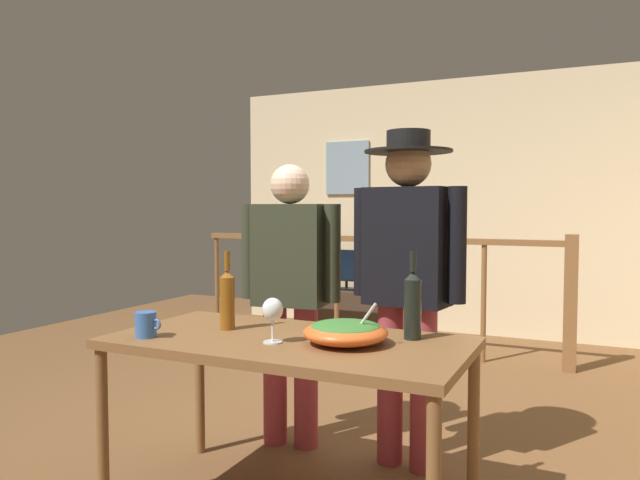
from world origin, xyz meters
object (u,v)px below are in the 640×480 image
at_px(wine_bottle_amber, 227,298).
at_px(flat_screen_tv, 345,266).
at_px(wine_glass, 273,311).
at_px(stair_railing, 428,277).
at_px(serving_table, 288,355).
at_px(tv_console, 346,309).
at_px(person_standing_left, 290,283).
at_px(framed_picture, 348,168).
at_px(salad_bowl, 345,331).
at_px(person_standing_right, 407,268).
at_px(wine_bottle_dark, 413,304).
at_px(mug_blue, 146,325).

bearing_deg(wine_bottle_amber, flat_screen_tv, 104.26).
bearing_deg(wine_glass, stair_railing, 92.62).
xyz_separation_m(serving_table, wine_bottle_amber, (-0.34, 0.05, 0.21)).
distance_m(tv_console, flat_screen_tv, 0.47).
height_order(stair_railing, tv_console, stair_railing).
bearing_deg(serving_table, person_standing_left, 117.24).
bearing_deg(stair_railing, wine_glass, -87.38).
height_order(framed_picture, person_standing_left, framed_picture).
bearing_deg(tv_console, serving_table, -71.16).
bearing_deg(serving_table, wine_bottle_amber, 171.95).
distance_m(framed_picture, salad_bowl, 4.33).
relative_size(wine_bottle_amber, person_standing_right, 0.21).
xyz_separation_m(serving_table, wine_bottle_dark, (0.48, 0.21, 0.22)).
height_order(stair_railing, serving_table, stair_railing).
xyz_separation_m(wine_bottle_amber, wine_bottle_dark, (0.82, 0.16, 0.01)).
distance_m(mug_blue, person_standing_right, 1.26).
distance_m(serving_table, person_standing_left, 0.75).
relative_size(stair_railing, wine_glass, 18.60).
xyz_separation_m(tv_console, serving_table, (1.24, -3.63, 0.47)).
relative_size(flat_screen_tv, serving_table, 0.38).
bearing_deg(tv_console, flat_screen_tv, -90.00).
relative_size(framed_picture, wine_glass, 3.14).
bearing_deg(mug_blue, person_standing_left, 75.25).
height_order(wine_glass, person_standing_left, person_standing_left).
relative_size(stair_railing, flat_screen_tv, 5.95).
xyz_separation_m(flat_screen_tv, salad_bowl, (1.50, -3.59, 0.13)).
bearing_deg(serving_table, person_standing_right, 62.76).
bearing_deg(wine_bottle_dark, serving_table, -156.38).
relative_size(wine_glass, wine_bottle_dark, 0.50).
distance_m(wine_bottle_dark, mug_blue, 1.13).
bearing_deg(person_standing_right, stair_railing, -70.55).
bearing_deg(wine_glass, tv_console, 108.15).
bearing_deg(wine_bottle_dark, wine_glass, -148.10).
bearing_deg(mug_blue, wine_glass, 14.33).
height_order(tv_console, wine_bottle_amber, wine_bottle_amber).
height_order(salad_bowl, mug_blue, salad_bowl).
height_order(framed_picture, serving_table, framed_picture).
xyz_separation_m(framed_picture, mug_blue, (0.79, -4.16, -0.93)).
xyz_separation_m(tv_console, salad_bowl, (1.50, -3.62, 0.59)).
xyz_separation_m(flat_screen_tv, person_standing_right, (1.57, -2.96, 0.33)).
height_order(wine_bottle_dark, person_standing_left, person_standing_left).
height_order(salad_bowl, wine_glass, wine_glass).
relative_size(serving_table, mug_blue, 11.97).
bearing_deg(framed_picture, flat_screen_tv, -70.89).
relative_size(flat_screen_tv, wine_bottle_amber, 1.62).
relative_size(flat_screen_tv, wine_glass, 3.13).
bearing_deg(salad_bowl, person_standing_right, 83.84).
bearing_deg(stair_railing, wine_bottle_dark, -76.61).
distance_m(stair_railing, salad_bowl, 2.88).
relative_size(wine_bottle_amber, person_standing_left, 0.23).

